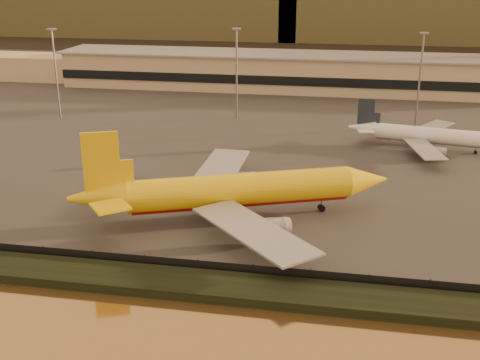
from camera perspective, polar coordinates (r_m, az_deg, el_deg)
The scene contains 10 objects.
ground at distance 99.54m, azimuth -3.24°, elevation -5.35°, with size 900.00×900.00×0.00m, color black.
embankment at distance 84.64m, azimuth -5.96°, elevation -9.71°, with size 320.00×7.00×1.40m, color black.
tarmac at distance 188.54m, azimuth 3.54°, elevation 6.83°, with size 320.00×220.00×0.20m, color #2D2D2D.
perimeter_fence at distance 87.72m, azimuth -5.25°, elevation -8.12°, with size 300.00×0.05×2.20m, color black.
terminal_building at distance 219.07m, azimuth 0.74°, elevation 10.32°, with size 202.00×25.00×12.60m.
apron_light_masts at distance 164.77m, azimuth 8.05°, elevation 10.32°, with size 152.20×12.20×25.40m.
dhl_cargo_jet at distance 103.91m, azimuth -0.47°, elevation -1.08°, with size 54.12×51.22×16.82m.
white_narrowbody_jet at distance 151.24m, azimuth 17.45°, elevation 4.02°, with size 38.56×37.16×11.11m.
gse_vehicle_yellow at distance 122.76m, azimuth 3.31°, elevation 0.19°, with size 4.11×1.85×1.85m, color #E4BB0C.
gse_vehicle_white at distance 134.88m, azimuth -12.57°, elevation 1.53°, with size 3.94×1.77×1.77m, color white.
Camera 1 is at (21.75, -87.49, 42.20)m, focal length 45.00 mm.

